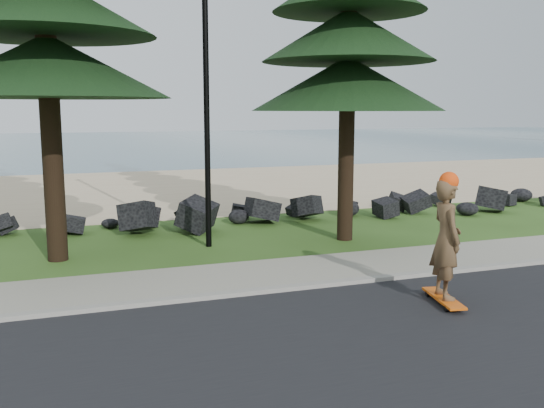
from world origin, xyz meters
The scene contains 9 objects.
ground centered at (0.00, 0.00, 0.00)m, with size 160.00×160.00×0.00m, color #2B4916.
road centered at (0.00, -4.50, 0.01)m, with size 160.00×7.00×0.02m, color black.
kerb centered at (0.00, -0.90, 0.05)m, with size 160.00×0.20×0.10m, color gray.
sidewalk centered at (0.00, 0.20, 0.04)m, with size 160.00×2.00×0.08m, color gray.
beach_sand centered at (0.00, 14.50, 0.01)m, with size 160.00×15.00×0.01m, color tan.
ocean centered at (0.00, 51.00, 0.00)m, with size 160.00×58.00×0.01m, color #395F6D.
seawall_boulders centered at (0.00, 5.60, 0.00)m, with size 60.00×2.40×1.10m, color black, non-canonical shape.
lamp_post centered at (0.00, 3.20, 4.13)m, with size 0.25×0.14×8.14m.
skateboarder centered at (2.75, -2.53, 1.15)m, with size 0.63×1.26×2.29m.
Camera 1 is at (-3.41, -11.01, 3.34)m, focal length 40.00 mm.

